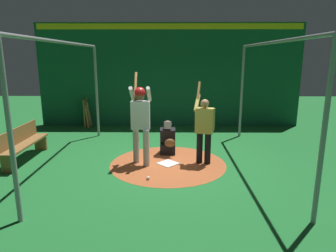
# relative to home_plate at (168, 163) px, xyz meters

# --- Properties ---
(ground_plane) EXTENTS (25.60, 25.60, 0.00)m
(ground_plane) POSITION_rel_home_plate_xyz_m (0.00, 0.00, -0.01)
(ground_plane) COLOR #1E6B2D
(dirt_circle) EXTENTS (2.82, 2.82, 0.01)m
(dirt_circle) POSITION_rel_home_plate_xyz_m (0.00, 0.00, -0.01)
(dirt_circle) COLOR #AD562D
(dirt_circle) RESTS_ON ground
(home_plate) EXTENTS (0.59, 0.59, 0.01)m
(home_plate) POSITION_rel_home_plate_xyz_m (0.00, 0.00, 0.00)
(home_plate) COLOR white
(home_plate) RESTS_ON dirt_circle
(batter) EXTENTS (0.68, 0.49, 2.20)m
(batter) POSITION_rel_home_plate_xyz_m (0.01, -0.65, 1.14)
(batter) COLOR #BCBCC0
(batter) RESTS_ON ground
(catcher) EXTENTS (0.58, 0.40, 0.92)m
(catcher) POSITION_rel_home_plate_xyz_m (-0.78, -0.01, 0.35)
(catcher) COLOR black
(catcher) RESTS_ON ground
(visitor) EXTENTS (0.62, 0.51, 1.97)m
(visitor) POSITION_rel_home_plate_xyz_m (-0.06, 0.86, 0.91)
(visitor) COLOR black
(visitor) RESTS_ON ground
(back_wall) EXTENTS (0.22, 9.60, 3.75)m
(back_wall) POSITION_rel_home_plate_xyz_m (-4.22, 0.00, 1.87)
(back_wall) COLOR #145133
(back_wall) RESTS_ON ground
(cage_frame) EXTENTS (5.35, 4.73, 2.90)m
(cage_frame) POSITION_rel_home_plate_xyz_m (0.00, 0.00, 2.01)
(cage_frame) COLOR gray
(cage_frame) RESTS_ON ground
(bat_rack) EXTENTS (0.70, 0.20, 1.05)m
(bat_rack) POSITION_rel_home_plate_xyz_m (-3.98, -3.05, 0.48)
(bat_rack) COLOR olive
(bat_rack) RESTS_ON ground
(bench) EXTENTS (1.93, 0.36, 0.85)m
(bench) POSITION_rel_home_plate_xyz_m (-0.23, -3.64, 0.44)
(bench) COLOR olive
(bench) RESTS_ON ground
(baseball_0) EXTENTS (0.07, 0.07, 0.07)m
(baseball_0) POSITION_rel_home_plate_xyz_m (0.98, -0.41, 0.03)
(baseball_0) COLOR white
(baseball_0) RESTS_ON dirt_circle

